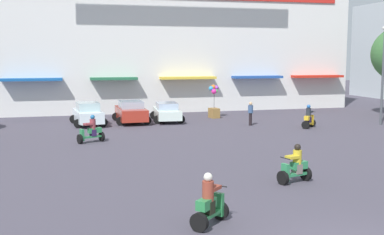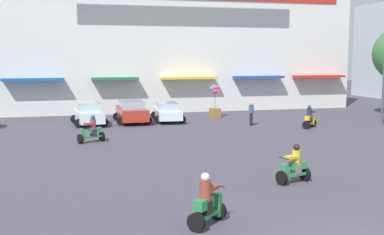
{
  "view_description": "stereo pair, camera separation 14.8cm",
  "coord_description": "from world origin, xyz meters",
  "views": [
    {
      "loc": [
        -6.62,
        -9.39,
        4.65
      ],
      "look_at": [
        -0.2,
        15.04,
        1.47
      ],
      "focal_mm": 45.21,
      "sensor_mm": 36.0,
      "label": 1
    },
    {
      "loc": [
        -6.47,
        -9.42,
        4.65
      ],
      "look_at": [
        -0.2,
        15.04,
        1.47
      ],
      "focal_mm": 45.21,
      "sensor_mm": 36.0,
      "label": 2
    }
  ],
  "objects": [
    {
      "name": "scooter_rider_1",
      "position": [
        1.54,
        6.59,
        0.59
      ],
      "size": [
        1.39,
        0.88,
        1.46
      ],
      "color": "black",
      "rests_on": "ground"
    },
    {
      "name": "scooter_rider_4",
      "position": [
        -5.32,
        17.18,
        0.61
      ],
      "size": [
        1.53,
        1.03,
        1.52
      ],
      "color": "black",
      "rests_on": "ground"
    },
    {
      "name": "balloon_vendor_cart",
      "position": [
        4.36,
        25.74,
        1.1
      ],
      "size": [
        0.8,
        0.98,
        2.55
      ],
      "color": "olive",
      "rests_on": "ground"
    },
    {
      "name": "parked_car_2",
      "position": [
        0.46,
        24.74,
        0.7
      ],
      "size": [
        2.45,
        4.37,
        1.37
      ],
      "color": "silver",
      "rests_on": "ground"
    },
    {
      "name": "colonial_building",
      "position": [
        0.0,
        35.25,
        9.14
      ],
      "size": [
        36.68,
        14.51,
        21.67
      ],
      "color": "silver",
      "rests_on": "ground"
    },
    {
      "name": "parked_car_1",
      "position": [
        -2.16,
        24.64,
        0.79
      ],
      "size": [
        2.46,
        4.25,
        1.56
      ],
      "color": "#A92F21",
      "rests_on": "ground"
    },
    {
      "name": "streetlamp_near",
      "position": [
        14.38,
        19.25,
        3.92
      ],
      "size": [
        0.4,
        0.4,
        6.71
      ],
      "color": "#474C51",
      "rests_on": "ground"
    },
    {
      "name": "ground_plane",
      "position": [
        0.0,
        13.0,
        0.0
      ],
      "size": [
        128.0,
        128.0,
        0.0
      ],
      "primitive_type": "plane",
      "color": "#47424F"
    },
    {
      "name": "scooter_rider_3",
      "position": [
        8.82,
        19.1,
        0.64
      ],
      "size": [
        1.32,
        1.26,
        1.55
      ],
      "color": "black",
      "rests_on": "ground"
    },
    {
      "name": "scooter_rider_2",
      "position": [
        -2.87,
        2.98,
        0.62
      ],
      "size": [
        1.32,
        1.29,
        1.52
      ],
      "color": "black",
      "rests_on": "ground"
    },
    {
      "name": "pedestrian_1",
      "position": [
        5.53,
        21.15,
        0.93
      ],
      "size": [
        0.35,
        0.35,
        1.62
      ],
      "color": "black",
      "rests_on": "ground"
    },
    {
      "name": "parked_car_0",
      "position": [
        -5.18,
        24.16,
        0.78
      ],
      "size": [
        2.47,
        4.05,
        1.58
      ],
      "color": "white",
      "rests_on": "ground"
    }
  ]
}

